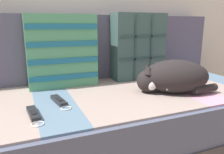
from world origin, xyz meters
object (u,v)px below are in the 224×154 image
throw_pillow_quilted (138,47)px  game_remote_near (59,101)px  throw_pillow_striped (62,51)px  couch (104,123)px  game_remote_far (34,114)px  sleeping_cat (172,77)px

throw_pillow_quilted → game_remote_near: throw_pillow_quilted is taller
throw_pillow_striped → game_remote_near: throw_pillow_striped is taller
couch → throw_pillow_striped: 0.49m
game_remote_near → game_remote_far: 0.17m
sleeping_cat → game_remote_near: (-0.59, 0.07, -0.08)m
sleeping_cat → game_remote_near: size_ratio=2.00×
throw_pillow_striped → game_remote_near: bearing=-104.4°
couch → sleeping_cat: 0.46m
couch → game_remote_far: 0.47m
sleeping_cat → throw_pillow_quilted: bearing=90.5°
sleeping_cat → game_remote_near: 0.60m
throw_pillow_quilted → throw_pillow_striped: throw_pillow_quilted is taller
throw_pillow_striped → game_remote_near: 0.37m
throw_pillow_quilted → game_remote_far: throw_pillow_quilted is taller
couch → game_remote_far: size_ratio=10.00×
couch → game_remote_far: bearing=-152.3°
couch → sleeping_cat: sleeping_cat is taller
throw_pillow_striped → throw_pillow_quilted: bearing=0.1°
throw_pillow_striped → couch: bearing=-49.5°
throw_pillow_quilted → sleeping_cat: bearing=-89.5°
sleeping_cat → game_remote_far: sleeping_cat is taller
game_remote_far → sleeping_cat: bearing=3.7°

